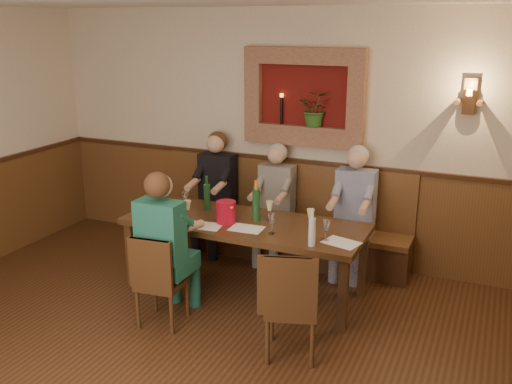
# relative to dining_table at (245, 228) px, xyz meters

# --- Properties ---
(room_shell) EXTENTS (6.04, 6.04, 2.82)m
(room_shell) POSITION_rel_dining_table_xyz_m (0.00, -1.85, 1.21)
(room_shell) COLOR #C3B093
(room_shell) RESTS_ON ground
(wainscoting) EXTENTS (6.02, 6.02, 1.15)m
(wainscoting) POSITION_rel_dining_table_xyz_m (0.00, -1.85, -0.09)
(wainscoting) COLOR #583719
(wainscoting) RESTS_ON ground
(wall_niche) EXTENTS (1.36, 0.30, 1.06)m
(wall_niche) POSITION_rel_dining_table_xyz_m (0.24, 1.09, 1.13)
(wall_niche) COLOR #5B100D
(wall_niche) RESTS_ON ground
(wall_sconce) EXTENTS (0.25, 0.20, 0.35)m
(wall_sconce) POSITION_rel_dining_table_xyz_m (1.90, 1.08, 1.27)
(wall_sconce) COLOR #583719
(wall_sconce) RESTS_ON ground
(dining_table) EXTENTS (2.40, 0.90, 0.75)m
(dining_table) POSITION_rel_dining_table_xyz_m (0.00, 0.00, 0.00)
(dining_table) COLOR #381F10
(dining_table) RESTS_ON ground
(bench) EXTENTS (3.00, 0.45, 1.11)m
(bench) POSITION_rel_dining_table_xyz_m (0.00, 0.94, -0.35)
(bench) COLOR #381E0F
(bench) RESTS_ON ground
(chair_near_left) EXTENTS (0.42, 0.42, 0.87)m
(chair_near_left) POSITION_rel_dining_table_xyz_m (-0.41, -0.90, -0.42)
(chair_near_left) COLOR #381F10
(chair_near_left) RESTS_ON ground
(chair_near_right) EXTENTS (0.52, 0.52, 0.94)m
(chair_near_right) POSITION_rel_dining_table_xyz_m (0.84, -0.92, -0.40)
(chair_near_right) COLOR #381F10
(chair_near_right) RESTS_ON ground
(person_bench_left) EXTENTS (0.42, 0.52, 1.43)m
(person_bench_left) POSITION_rel_dining_table_xyz_m (-0.78, 0.84, -0.08)
(person_bench_left) COLOR black
(person_bench_left) RESTS_ON ground
(person_bench_mid) EXTENTS (0.39, 0.48, 1.35)m
(person_bench_mid) POSITION_rel_dining_table_xyz_m (-0.03, 0.84, -0.12)
(person_bench_mid) COLOR #54504D
(person_bench_mid) RESTS_ON ground
(person_bench_right) EXTENTS (0.41, 0.51, 1.41)m
(person_bench_right) POSITION_rel_dining_table_xyz_m (0.88, 0.84, -0.09)
(person_bench_right) COLOR navy
(person_bench_right) RESTS_ON ground
(person_chair_front) EXTENTS (0.42, 0.51, 1.42)m
(person_chair_front) POSITION_rel_dining_table_xyz_m (-0.41, -0.78, -0.09)
(person_chair_front) COLOR #185555
(person_chair_front) RESTS_ON ground
(spittoon_bucket) EXTENTS (0.21, 0.21, 0.22)m
(spittoon_bucket) POSITION_rel_dining_table_xyz_m (-0.15, -0.11, 0.18)
(spittoon_bucket) COLOR #B40B22
(spittoon_bucket) RESTS_ON dining_table
(wine_bottle_green_a) EXTENTS (0.08, 0.08, 0.41)m
(wine_bottle_green_a) POSITION_rel_dining_table_xyz_m (0.10, 0.06, 0.25)
(wine_bottle_green_a) COLOR #19471E
(wine_bottle_green_a) RESTS_ON dining_table
(wine_bottle_green_b) EXTENTS (0.08, 0.08, 0.37)m
(wine_bottle_green_b) POSITION_rel_dining_table_xyz_m (-0.51, 0.17, 0.22)
(wine_bottle_green_b) COLOR #19471E
(wine_bottle_green_b) RESTS_ON dining_table
(water_bottle) EXTENTS (0.08, 0.08, 0.34)m
(water_bottle) POSITION_rel_dining_table_xyz_m (0.81, -0.34, 0.21)
(water_bottle) COLOR silver
(water_bottle) RESTS_ON dining_table
(tasting_sheet_a) EXTENTS (0.26, 0.20, 0.00)m
(tasting_sheet_a) POSITION_rel_dining_table_xyz_m (-0.98, -0.15, 0.08)
(tasting_sheet_a) COLOR white
(tasting_sheet_a) RESTS_ON dining_table
(tasting_sheet_b) EXTENTS (0.32, 0.24, 0.00)m
(tasting_sheet_b) POSITION_rel_dining_table_xyz_m (0.11, -0.18, 0.08)
(tasting_sheet_b) COLOR white
(tasting_sheet_b) RESTS_ON dining_table
(tasting_sheet_c) EXTENTS (0.36, 0.30, 0.00)m
(tasting_sheet_c) POSITION_rel_dining_table_xyz_m (1.03, -0.17, 0.08)
(tasting_sheet_c) COLOR white
(tasting_sheet_c) RESTS_ON dining_table
(tasting_sheet_d) EXTENTS (0.34, 0.27, 0.00)m
(tasting_sheet_d) POSITION_rel_dining_table_xyz_m (-0.29, -0.28, 0.08)
(tasting_sheet_d) COLOR white
(tasting_sheet_d) RESTS_ON dining_table
(wine_glass_0) EXTENTS (0.08, 0.08, 0.19)m
(wine_glass_0) POSITION_rel_dining_table_xyz_m (-0.97, -0.16, 0.17)
(wine_glass_0) COLOR #F2EF90
(wine_glass_0) RESTS_ON dining_table
(wine_glass_1) EXTENTS (0.08, 0.08, 0.19)m
(wine_glass_1) POSITION_rel_dining_table_xyz_m (0.88, -0.17, 0.17)
(wine_glass_1) COLOR white
(wine_glass_1) RESTS_ON dining_table
(wine_glass_2) EXTENTS (0.08, 0.08, 0.19)m
(wine_glass_2) POSITION_rel_dining_table_xyz_m (0.21, 0.14, 0.17)
(wine_glass_2) COLOR #F2EF90
(wine_glass_2) RESTS_ON dining_table
(wine_glass_3) EXTENTS (0.08, 0.08, 0.19)m
(wine_glass_3) POSITION_rel_dining_table_xyz_m (0.66, 0.08, 0.17)
(wine_glass_3) COLOR #F2EF90
(wine_glass_3) RESTS_ON dining_table
(wine_glass_4) EXTENTS (0.08, 0.08, 0.19)m
(wine_glass_4) POSITION_rel_dining_table_xyz_m (-0.71, 0.06, 0.17)
(wine_glass_4) COLOR white
(wine_glass_4) RESTS_ON dining_table
(wine_glass_5) EXTENTS (0.08, 0.08, 0.19)m
(wine_glass_5) POSITION_rel_dining_table_xyz_m (-0.55, -0.17, 0.17)
(wine_glass_5) COLOR #F2EF90
(wine_glass_5) RESTS_ON dining_table
(wine_glass_6) EXTENTS (0.08, 0.08, 0.19)m
(wine_glass_6) POSITION_rel_dining_table_xyz_m (-0.09, -0.14, 0.17)
(wine_glass_6) COLOR #F2EF90
(wine_glass_6) RESTS_ON dining_table
(wine_glass_7) EXTENTS (0.08, 0.08, 0.19)m
(wine_glass_7) POSITION_rel_dining_table_xyz_m (0.37, -0.21, 0.17)
(wine_glass_7) COLOR white
(wine_glass_7) RESTS_ON dining_table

